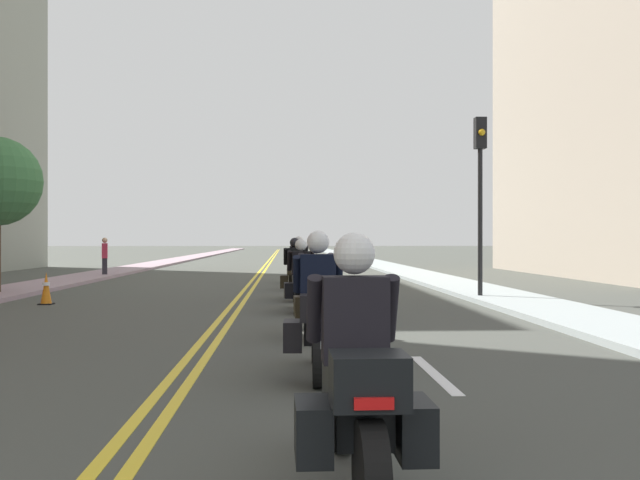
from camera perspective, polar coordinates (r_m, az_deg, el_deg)
ground_plane at (r=48.27m, az=-4.09°, el=-1.81°), size 264.00×264.00×0.00m
sidewalk_left at (r=48.90m, az=-12.05°, el=-1.72°), size 2.07×144.00×0.12m
sidewalk_right at (r=48.58m, az=3.92°, el=-1.73°), size 2.07×144.00×0.12m
centreline_yellow_inner at (r=48.27m, az=-4.24°, el=-1.81°), size 0.12×132.00×0.01m
centreline_yellow_outer at (r=48.27m, az=-3.95°, el=-1.81°), size 0.12×132.00×0.01m
lane_dashes_white at (r=29.32m, az=0.63°, el=-2.99°), size 0.14×56.40×0.01m
motorcycle_0 at (r=4.46m, az=2.88°, el=-11.70°), size 0.77×2.20×1.59m
motorcycle_1 at (r=8.20m, az=-0.14°, el=-6.20°), size 0.77×2.18×1.65m
motorcycle_2 at (r=11.54m, az=-0.26°, el=-4.40°), size 0.78×2.21×1.58m
motorcycle_3 at (r=15.49m, az=-1.48°, el=-3.34°), size 0.78×2.16×1.56m
motorcycle_4 at (r=18.52m, az=-2.00°, el=-2.75°), size 0.76×2.15×1.60m
motorcycle_5 at (r=22.44m, az=-1.66°, el=-2.21°), size 0.77×2.14×1.65m
motorcycle_6 at (r=25.90m, az=-1.72°, el=-1.95°), size 0.77×2.08×1.57m
traffic_cone_0 at (r=18.41m, az=-20.81°, el=-3.59°), size 0.32×0.32×0.77m
traffic_light_near at (r=18.99m, az=12.54°, el=5.12°), size 0.28×0.38×4.68m
pedestrian_2 at (r=31.03m, az=-16.64°, el=-1.28°), size 0.29×0.40×1.63m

